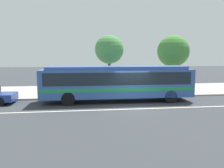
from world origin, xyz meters
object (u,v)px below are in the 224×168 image
at_px(bus_stop_sign, 172,76).
at_px(street_tree_near_stop, 109,50).
at_px(pedestrian_walking_along_curb, 128,85).
at_px(pedestrian_waiting_near_sign, 160,82).
at_px(street_tree_mid_block, 173,51).
at_px(transit_bus, 117,81).

height_order(bus_stop_sign, street_tree_near_stop, street_tree_near_stop).
bearing_deg(pedestrian_walking_along_curb, street_tree_near_stop, 132.68).
xyz_separation_m(pedestrian_waiting_near_sign, bus_stop_sign, (0.95, -0.51, 0.65)).
relative_size(bus_stop_sign, street_tree_mid_block, 0.48).
xyz_separation_m(pedestrian_waiting_near_sign, street_tree_mid_block, (1.65, 1.07, 2.91)).
relative_size(pedestrian_waiting_near_sign, street_tree_mid_block, 0.32).
bearing_deg(bus_stop_sign, pedestrian_walking_along_curb, -176.36).
relative_size(street_tree_near_stop, street_tree_mid_block, 0.98).
distance_m(street_tree_near_stop, street_tree_mid_block, 6.30).
relative_size(pedestrian_walking_along_curb, street_tree_mid_block, 0.31).
bearing_deg(street_tree_near_stop, pedestrian_walking_along_curb, -47.32).
relative_size(transit_bus, bus_stop_sign, 4.51).
bearing_deg(transit_bus, pedestrian_waiting_near_sign, 30.46).
height_order(bus_stop_sign, street_tree_mid_block, street_tree_mid_block).
xyz_separation_m(pedestrian_walking_along_curb, street_tree_mid_block, (4.84, 1.84, 2.95)).
bearing_deg(pedestrian_waiting_near_sign, street_tree_near_stop, 170.16).
distance_m(pedestrian_waiting_near_sign, street_tree_mid_block, 3.51).
bearing_deg(bus_stop_sign, street_tree_near_stop, 166.77).
height_order(transit_bus, street_tree_mid_block, street_tree_mid_block).
bearing_deg(street_tree_mid_block, street_tree_near_stop, -177.65).
relative_size(transit_bus, pedestrian_walking_along_curb, 7.00).
bearing_deg(street_tree_mid_block, pedestrian_waiting_near_sign, -147.12).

